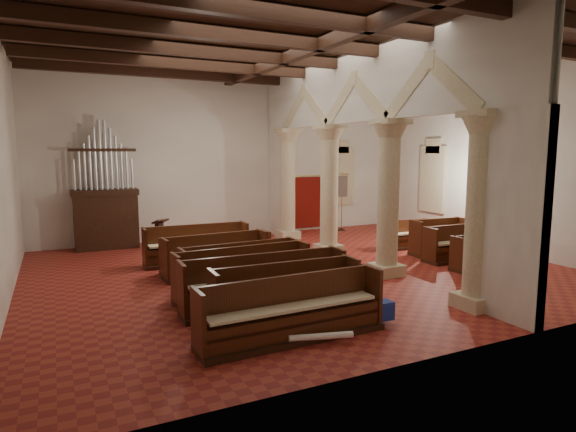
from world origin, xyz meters
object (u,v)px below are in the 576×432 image
Objects in this scene: lectern at (160,238)px; nave_pew_0 at (293,319)px; aisle_pew_0 at (483,257)px; processional_banner at (342,211)px; pipe_organ at (106,208)px.

lectern is 0.32× the size of nave_pew_0.
lectern is at bearing 92.87° from nave_pew_0.
processional_banner is at bearing 87.29° from aisle_pew_0.
processional_banner is at bearing -2.00° from pipe_organ.
pipe_organ reaches higher than lectern.
lectern is 9.85m from aisle_pew_0.
nave_pew_0 is at bearing -138.51° from processional_banner.
pipe_organ reaches higher than processional_banner.
processional_banner is at bearing 52.22° from nave_pew_0.
aisle_pew_0 is (9.14, -7.63, -1.04)m from pipe_organ.
nave_pew_0 is 7.37m from aisle_pew_0.
nave_pew_0 is at bearing -77.90° from pipe_organ.
aisle_pew_0 is at bearing -101.99° from processional_banner.
pipe_organ is at bearing 137.25° from aisle_pew_0.
processional_banner reaches higher than lectern.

